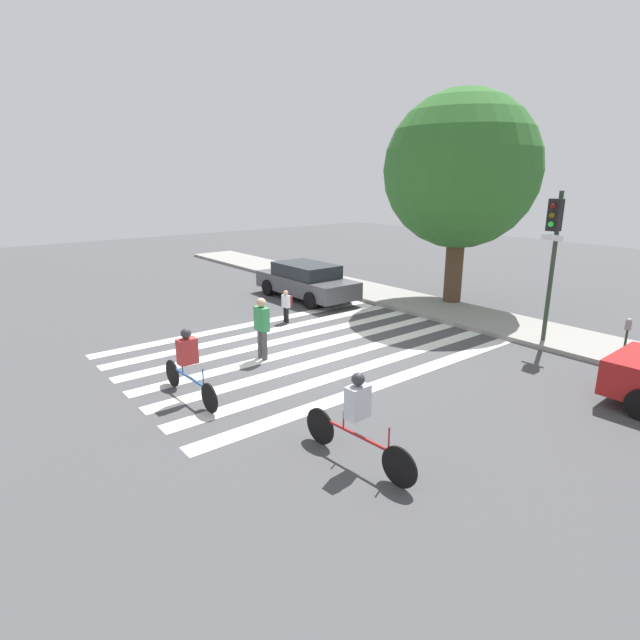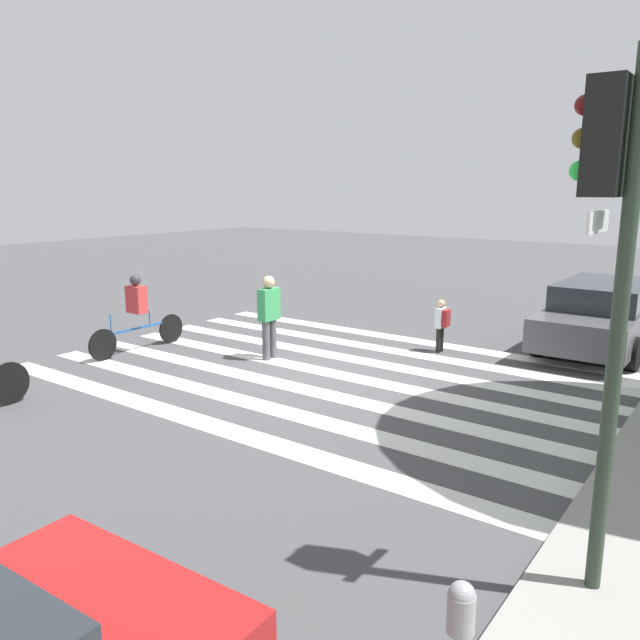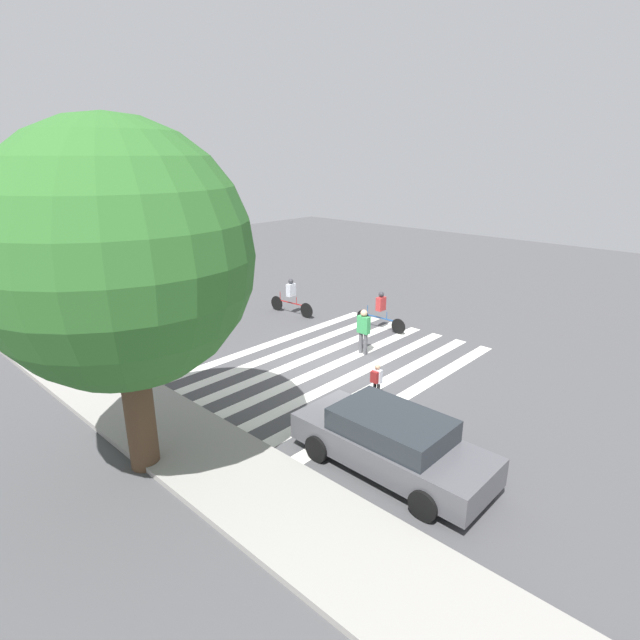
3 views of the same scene
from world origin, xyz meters
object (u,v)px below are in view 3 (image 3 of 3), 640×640
(cyclist_mid_street, at_px, (381,309))
(cyclist_far_lane, at_px, (291,295))
(traffic_light, at_px, (119,288))
(car_parked_dark_suv, at_px, (391,441))
(street_tree, at_px, (120,258))
(pedestrian_child_with_backpack, at_px, (376,379))
(parking_meter, at_px, (99,334))
(pedestrian_adult_blue_shirt, at_px, (363,329))
(car_parked_silver_sedan, at_px, (112,311))

(cyclist_mid_street, relative_size, cyclist_far_lane, 0.97)
(traffic_light, height_order, car_parked_dark_suv, traffic_light)
(street_tree, relative_size, cyclist_mid_street, 3.20)
(car_parked_dark_suv, bearing_deg, traffic_light, 11.44)
(traffic_light, bearing_deg, pedestrian_child_with_backpack, -146.53)
(parking_meter, distance_m, cyclist_mid_street, 10.52)
(traffic_light, xyz_separation_m, parking_meter, (2.18, -0.10, -2.03))
(pedestrian_adult_blue_shirt, relative_size, car_parked_dark_suv, 0.36)
(cyclist_mid_street, xyz_separation_m, car_parked_dark_suv, (-5.89, 7.60, -0.14))
(pedestrian_adult_blue_shirt, bearing_deg, cyclist_mid_street, 113.25)
(parking_meter, distance_m, pedestrian_adult_blue_shirt, 9.10)
(cyclist_far_lane, relative_size, car_parked_dark_suv, 0.53)
(car_parked_dark_suv, bearing_deg, car_parked_silver_sedan, -0.13)
(street_tree, distance_m, cyclist_mid_street, 12.10)
(cyclist_mid_street, relative_size, car_parked_dark_suv, 0.51)
(pedestrian_adult_blue_shirt, bearing_deg, cyclist_far_lane, 163.57)
(parking_meter, height_order, cyclist_mid_street, cyclist_mid_street)
(car_parked_dark_suv, bearing_deg, parking_meter, 8.76)
(street_tree, height_order, pedestrian_adult_blue_shirt, street_tree)
(cyclist_mid_street, distance_m, car_parked_silver_sedan, 10.87)
(parking_meter, relative_size, car_parked_silver_sedan, 0.27)
(pedestrian_child_with_backpack, bearing_deg, car_parked_silver_sedan, -171.65)
(car_parked_dark_suv, relative_size, car_parked_silver_sedan, 0.98)
(street_tree, height_order, car_parked_dark_suv, street_tree)
(pedestrian_adult_blue_shirt, height_order, car_parked_dark_suv, pedestrian_adult_blue_shirt)
(cyclist_far_lane, distance_m, car_parked_dark_suv, 11.96)
(pedestrian_child_with_backpack, height_order, car_parked_dark_suv, car_parked_dark_suv)
(car_parked_silver_sedan, bearing_deg, street_tree, 155.99)
(traffic_light, distance_m, car_parked_dark_suv, 9.24)
(pedestrian_adult_blue_shirt, relative_size, cyclist_mid_street, 0.69)
(parking_meter, relative_size, pedestrian_child_with_backpack, 1.20)
(parking_meter, height_order, pedestrian_child_with_backpack, parking_meter)
(parking_meter, height_order, car_parked_silver_sedan, car_parked_silver_sedan)
(parking_meter, bearing_deg, pedestrian_child_with_backpack, -154.23)
(pedestrian_child_with_backpack, bearing_deg, pedestrian_adult_blue_shirt, 130.89)
(pedestrian_adult_blue_shirt, height_order, pedestrian_child_with_backpack, pedestrian_adult_blue_shirt)
(street_tree, bearing_deg, pedestrian_adult_blue_shirt, -86.32)
(cyclist_far_lane, bearing_deg, cyclist_mid_street, -169.64)
(traffic_light, height_order, street_tree, street_tree)
(cyclist_mid_street, bearing_deg, pedestrian_child_with_backpack, 123.72)
(pedestrian_adult_blue_shirt, xyz_separation_m, car_parked_dark_suv, (-4.76, 5.05, -0.21))
(street_tree, bearing_deg, car_parked_dark_suv, -138.66)
(pedestrian_adult_blue_shirt, bearing_deg, parking_meter, -133.55)
(parking_meter, distance_m, street_tree, 8.06)
(cyclist_mid_street, bearing_deg, car_parked_silver_sedan, 41.85)
(pedestrian_child_with_backpack, xyz_separation_m, cyclist_far_lane, (7.70, -3.98, 0.23))
(traffic_light, relative_size, car_parked_dark_suv, 0.92)
(cyclist_mid_street, height_order, car_parked_dark_suv, cyclist_mid_street)
(parking_meter, height_order, pedestrian_adult_blue_shirt, pedestrian_adult_blue_shirt)
(parking_meter, height_order, cyclist_far_lane, cyclist_far_lane)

